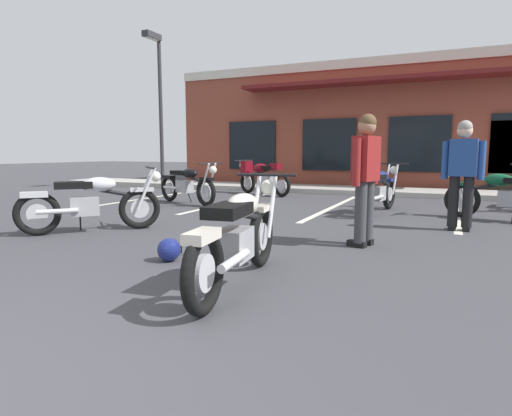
% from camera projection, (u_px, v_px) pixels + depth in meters
% --- Properties ---
extents(ground_plane, '(80.00, 80.00, 0.00)m').
position_uv_depth(ground_plane, '(245.00, 249.00, 5.36)').
color(ground_plane, '#3D3D42').
extents(sidewalk_kerb, '(22.00, 1.80, 0.14)m').
position_uv_depth(sidewalk_kerb, '(363.00, 191.00, 12.68)').
color(sidewalk_kerb, '#A8A59E').
rests_on(sidewalk_kerb, ground_plane).
extents(brick_storefront_building, '(14.09, 6.54, 4.17)m').
position_uv_depth(brick_storefront_building, '(385.00, 129.00, 16.15)').
color(brick_storefront_building, brown).
rests_on(brick_storefront_building, ground_plane).
extents(painted_stall_lines, '(9.98, 4.80, 0.01)m').
position_uv_depth(painted_stall_lines, '(333.00, 207.00, 9.43)').
color(painted_stall_lines, silver).
rests_on(painted_stall_lines, ground_plane).
extents(motorcycle_foreground_classic, '(0.69, 2.11, 0.98)m').
position_uv_depth(motorcycle_foreground_classic, '(239.00, 235.00, 3.82)').
color(motorcycle_foreground_classic, black).
rests_on(motorcycle_foreground_classic, ground_plane).
extents(motorcycle_red_sportbike, '(2.05, 0.93, 0.98)m').
position_uv_depth(motorcycle_red_sportbike, '(505.00, 195.00, 7.45)').
color(motorcycle_red_sportbike, black).
rests_on(motorcycle_red_sportbike, ground_plane).
extents(motorcycle_black_cruiser, '(2.01, 1.05, 0.98)m').
position_uv_depth(motorcycle_black_cruiser, '(187.00, 184.00, 9.97)').
color(motorcycle_black_cruiser, black).
rests_on(motorcycle_black_cruiser, ground_plane).
extents(motorcycle_blue_standard, '(0.75, 2.10, 0.98)m').
position_uv_depth(motorcycle_blue_standard, '(379.00, 190.00, 8.45)').
color(motorcycle_blue_standard, black).
rests_on(motorcycle_blue_standard, ground_plane).
extents(motorcycle_green_cafe_racer, '(1.60, 1.70, 0.98)m').
position_uv_depth(motorcycle_green_cafe_racer, '(92.00, 202.00, 6.42)').
color(motorcycle_green_cafe_racer, black).
rests_on(motorcycle_green_cafe_racer, ground_plane).
extents(motorcycle_orange_scrambler, '(1.96, 1.18, 0.98)m').
position_uv_depth(motorcycle_orange_scrambler, '(261.00, 176.00, 12.13)').
color(motorcycle_orange_scrambler, black).
rests_on(motorcycle_orange_scrambler, ground_plane).
extents(person_in_black_shirt, '(0.35, 0.60, 1.68)m').
position_uv_depth(person_in_black_shirt, '(365.00, 172.00, 5.39)').
color(person_in_black_shirt, black).
rests_on(person_in_black_shirt, ground_plane).
extents(person_by_back_row, '(0.61, 0.31, 1.68)m').
position_uv_depth(person_by_back_row, '(463.00, 169.00, 6.47)').
color(person_by_back_row, black).
rests_on(person_by_back_row, ground_plane).
extents(helmet_on_pavement, '(0.26, 0.26, 0.26)m').
position_uv_depth(helmet_on_pavement, '(169.00, 250.00, 4.73)').
color(helmet_on_pavement, navy).
rests_on(helmet_on_pavement, ground_plane).
extents(parking_lot_lamp_post, '(0.24, 0.76, 4.91)m').
position_uv_depth(parking_lot_lamp_post, '(158.00, 90.00, 13.78)').
color(parking_lot_lamp_post, '#2D2D33').
rests_on(parking_lot_lamp_post, ground_plane).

